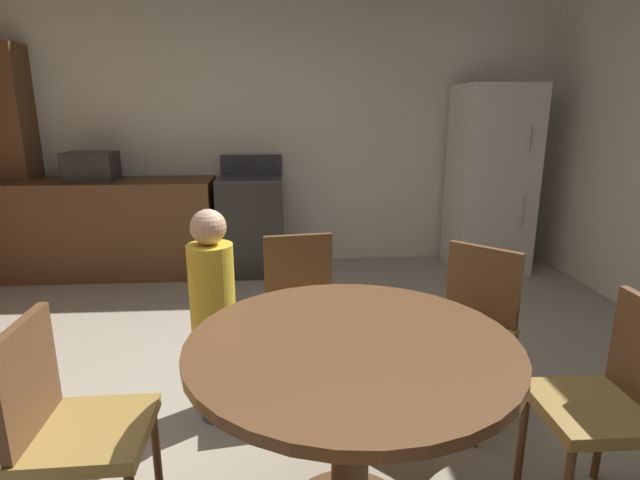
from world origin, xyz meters
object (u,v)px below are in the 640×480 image
object	(u,v)px
chair_north	(302,305)
microwave	(91,166)
chair_east	(612,397)
chair_northeast	(471,322)
oven_range	(252,224)
person_child	(213,312)
chair_west	(68,422)
dining_table	(351,382)
refrigerator	(490,179)

from	to	relation	value
chair_north	microwave	bearing A→B (deg)	-147.84
chair_east	chair_northeast	bearing A→B (deg)	-67.38
oven_range	chair_northeast	world-z (taller)	oven_range
chair_north	chair_east	bearing A→B (deg)	40.58
microwave	person_child	size ratio (longest dim) A/B	0.40
chair_west	chair_east	xyz separation A→B (m)	(1.96, 0.01, 0.00)
chair_east	chair_northeast	distance (m)	0.75
person_child	dining_table	bearing A→B (deg)	0.00
oven_range	refrigerator	size ratio (longest dim) A/B	0.62
refrigerator	chair_northeast	world-z (taller)	refrigerator
oven_range	chair_northeast	size ratio (longest dim) A/B	1.26
chair_east	chair_north	distance (m)	1.49
refrigerator	dining_table	world-z (taller)	refrigerator
dining_table	refrigerator	bearing A→B (deg)	60.54
person_child	chair_northeast	bearing A→B (deg)	49.52
chair_west	chair_east	distance (m)	1.96
chair_east	chair_northeast	xyz separation A→B (m)	(-0.28, 0.70, 0.00)
microwave	chair_northeast	world-z (taller)	microwave
chair_east	chair_west	bearing A→B (deg)	0.97
oven_range	dining_table	bearing A→B (deg)	-80.04
dining_table	oven_range	bearing A→B (deg)	99.96
chair_west	chair_northeast	size ratio (longest dim) A/B	1.00
microwave	dining_table	size ratio (longest dim) A/B	0.38
dining_table	person_child	world-z (taller)	person_child
chair_northeast	person_child	distance (m)	1.29
chair_west	refrigerator	bearing A→B (deg)	47.40
dining_table	chair_north	world-z (taller)	chair_north
microwave	person_child	distance (m)	2.82
dining_table	chair_west	world-z (taller)	chair_west
dining_table	chair_northeast	distance (m)	0.99
refrigerator	dining_table	xyz separation A→B (m)	(-1.74, -3.09, -0.28)
oven_range	chair_east	world-z (taller)	oven_range
dining_table	microwave	bearing A→B (deg)	122.36
refrigerator	chair_northeast	distance (m)	2.64
oven_range	chair_north	xyz separation A→B (m)	(0.41, -2.17, 0.03)
chair_northeast	refrigerator	bearing A→B (deg)	-158.28
dining_table	chair_east	distance (m)	0.99
person_child	microwave	bearing A→B (deg)	171.30
oven_range	person_child	distance (m)	2.42
microwave	chair_northeast	distance (m)	3.67
microwave	dining_table	distance (m)	3.74
dining_table	person_child	size ratio (longest dim) A/B	1.07
oven_range	microwave	world-z (taller)	microwave
chair_northeast	oven_range	bearing A→B (deg)	-107.68
microwave	chair_east	bearing A→B (deg)	-46.66
refrigerator	chair_east	distance (m)	3.21
refrigerator	chair_east	bearing A→B (deg)	-103.83
chair_east	microwave	bearing A→B (deg)	-46.11
dining_table	chair_west	bearing A→B (deg)	-178.61
refrigerator	chair_west	bearing A→B (deg)	-131.22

